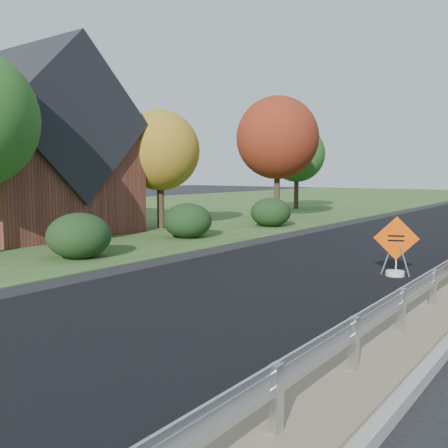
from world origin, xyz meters
The scene contains 10 objects.
grass_verge_near centered at (-24.00, 10.00, 0.01)m, with size 30.00×120.00×0.03m, color #304E21.
milled_overlay centered at (-4.40, 10.00, 0.01)m, with size 7.20×120.00×0.01m, color black.
hedge_south centered at (-11.00, -6.00, 0.76)m, with size 2.09×2.09×1.52m, color black.
hedge_mid centered at (-11.50, 0.00, 0.76)m, with size 2.09×2.09×1.52m, color black.
hedge_north centered at (-11.00, 6.00, 0.76)m, with size 2.09×2.09×1.52m, color black.
tree_near_yellow centered at (-15.00, 2.00, 3.89)m, with size 3.96×3.96×5.88m.
tree_near_red centered at (-13.00, 10.00, 4.86)m, with size 4.95×4.95×7.35m.
tree_near_back centered at (-16.00, 18.00, 4.21)m, with size 4.29×4.29×6.37m.
brick_house centered at (-19.00, -3.00, 3.57)m, with size 9.40×7.07×8.54m.
caution_sign centered at (-1.80, -2.62, 0.42)m, with size 1.12×0.49×1.64m.
Camera 1 is at (2.42, -16.12, 2.81)m, focal length 40.00 mm.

